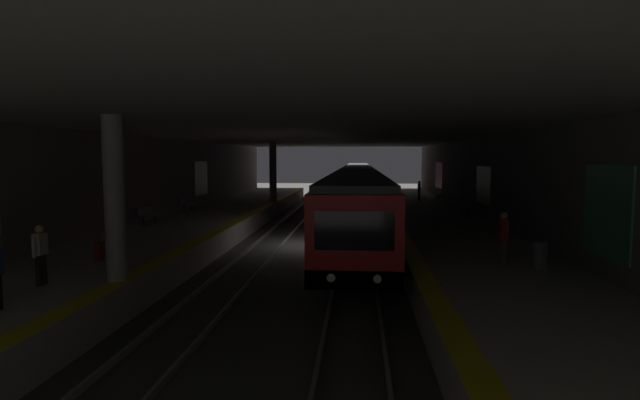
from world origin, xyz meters
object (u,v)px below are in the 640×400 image
at_px(person_walking_mid, 419,190).
at_px(person_standing_far, 40,253).
at_px(person_waiting_near, 503,236).
at_px(backpack_on_floor, 100,250).
at_px(trash_bin, 539,256).
at_px(bench_left_near, 466,207).
at_px(bench_right_mid, 187,203).
at_px(bench_right_near, 147,214).
at_px(bench_left_far, 439,195).
at_px(pillar_near, 115,199).
at_px(bench_left_mid, 452,201).
at_px(suitcase_rolling, 99,252).
at_px(pillar_far, 273,172).
at_px(metro_train, 357,185).

distance_m(person_walking_mid, person_standing_far, 29.52).
height_order(person_waiting_near, backpack_on_floor, person_waiting_near).
distance_m(person_walking_mid, trash_bin, 23.56).
relative_size(bench_left_near, bench_right_mid, 1.00).
relative_size(bench_right_near, bench_right_mid, 1.00).
bearing_deg(person_standing_far, bench_left_far, -29.36).
xyz_separation_m(pillar_near, person_waiting_near, (2.82, -11.22, -1.36)).
height_order(bench_left_mid, bench_right_near, same).
relative_size(pillar_near, person_walking_mid, 2.87).
xyz_separation_m(pillar_near, suitcase_rolling, (2.42, 1.85, -1.98)).
xyz_separation_m(pillar_far, trash_bin, (-22.36, -12.15, -1.85)).
distance_m(pillar_near, person_waiting_near, 11.65).
distance_m(bench_left_far, bench_right_mid, 19.07).
bearing_deg(pillar_far, bench_right_near, 162.55).
distance_m(bench_left_mid, person_standing_far, 25.34).
relative_size(suitcase_rolling, backpack_on_floor, 2.23).
bearing_deg(trash_bin, person_walking_mid, 1.80).
bearing_deg(pillar_near, pillar_far, 0.00).
bearing_deg(person_standing_far, bench_right_mid, 7.71).
xyz_separation_m(person_standing_far, trash_bin, (2.86, -13.95, -0.44)).
xyz_separation_m(metro_train, trash_bin, (-28.35, -5.60, -0.55)).
height_order(person_waiting_near, trash_bin, person_waiting_near).
height_order(pillar_far, person_waiting_near, pillar_far).
distance_m(bench_right_mid, backpack_on_floor, 13.84).
bearing_deg(person_waiting_near, bench_right_near, 61.18).
bearing_deg(suitcase_rolling, pillar_near, -142.51).
bearing_deg(person_walking_mid, bench_left_far, -101.32).
bearing_deg(backpack_on_floor, bench_right_near, 13.09).
bearing_deg(pillar_near, suitcase_rolling, 37.49).
distance_m(bench_right_mid, person_walking_mid, 17.91).
bearing_deg(bench_right_near, bench_left_far, -50.24).
bearing_deg(suitcase_rolling, backpack_on_floor, 28.34).
relative_size(person_walking_mid, trash_bin, 1.87).
bearing_deg(bench_right_mid, bench_left_mid, -79.89).
distance_m(metro_train, suitcase_rolling, 29.42).
relative_size(bench_right_near, trash_bin, 2.00).
height_order(bench_right_mid, trash_bin, bench_right_mid).
relative_size(bench_left_mid, bench_left_far, 1.00).
distance_m(backpack_on_floor, trash_bin, 14.51).
xyz_separation_m(pillar_far, bench_right_mid, (-7.62, 4.18, -1.75)).
distance_m(bench_left_near, person_walking_mid, 10.11).
bearing_deg(suitcase_rolling, person_waiting_near, -88.23).
distance_m(pillar_far, backpack_on_floor, 21.55).
relative_size(bench_left_near, person_walking_mid, 1.07).
bearing_deg(suitcase_rolling, bench_right_near, 14.71).
distance_m(bench_left_mid, bench_right_mid, 17.34).
height_order(bench_right_near, person_waiting_near, person_waiting_near).
bearing_deg(person_walking_mid, trash_bin, -178.20).
bearing_deg(bench_left_near, bench_left_mid, 0.00).
xyz_separation_m(bench_left_far, bench_right_near, (-14.20, 17.07, 0.00)).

